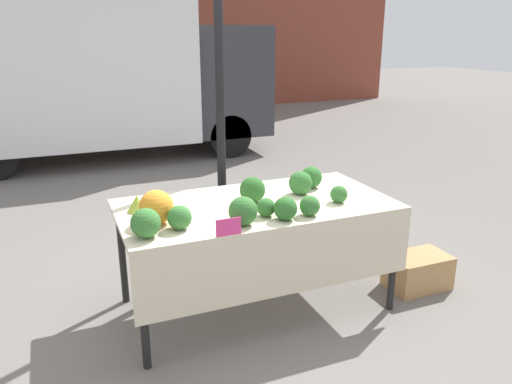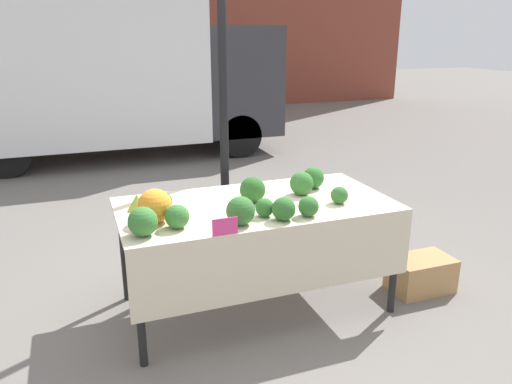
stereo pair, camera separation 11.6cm
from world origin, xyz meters
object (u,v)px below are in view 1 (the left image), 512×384
Objects in this scene: price_sign at (228,227)px; orange_cauliflower at (156,207)px; produce_crate at (418,271)px; parked_truck at (92,66)px.

orange_cauliflower is at bearing 134.80° from price_sign.
orange_cauliflower reaches higher than produce_crate.
parked_truck is at bearing 88.39° from orange_cauliflower.
parked_truck is 5.91m from produce_crate.
produce_crate is at bearing -71.71° from parked_truck.
parked_truck is 5.40m from orange_cauliflower.
produce_crate is at bearing -3.21° from orange_cauliflower.
orange_cauliflower is 1.39× the size of price_sign.
orange_cauliflower is (-0.15, -5.37, -0.51)m from parked_truck.
parked_truck is 23.38× the size of orange_cauliflower.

